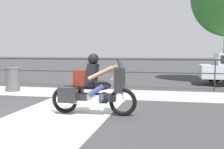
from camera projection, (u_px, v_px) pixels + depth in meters
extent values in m
plane|color=#38383A|center=(51.00, 111.00, 7.90)|extent=(120.00, 120.00, 0.00)
cube|color=#A8A59E|center=(86.00, 93.00, 11.22)|extent=(44.00, 2.40, 0.01)
cube|color=silver|center=(63.00, 113.00, 7.62)|extent=(2.62, 6.00, 0.01)
cube|color=#232326|center=(97.00, 59.00, 12.73)|extent=(36.00, 0.04, 0.06)
cube|color=#232326|center=(97.00, 72.00, 12.78)|extent=(36.00, 0.03, 0.04)
cylinder|color=#232326|center=(97.00, 73.00, 12.79)|extent=(0.05, 0.05, 1.33)
cylinder|color=#232326|center=(215.00, 75.00, 11.74)|extent=(0.05, 0.05, 1.33)
torus|color=black|center=(123.00, 102.00, 7.29)|extent=(0.74, 0.11, 0.74)
torus|color=black|center=(65.00, 100.00, 7.62)|extent=(0.74, 0.11, 0.74)
cube|color=#232326|center=(93.00, 97.00, 7.45)|extent=(1.21, 0.22, 0.20)
cube|color=silver|center=(94.00, 99.00, 7.44)|extent=(0.34, 0.26, 0.26)
ellipsoid|color=#232326|center=(100.00, 85.00, 7.38)|extent=(0.58, 0.30, 0.26)
cube|color=black|center=(87.00, 87.00, 7.46)|extent=(0.70, 0.28, 0.08)
cube|color=#232326|center=(120.00, 80.00, 7.26)|extent=(0.20, 0.53, 0.63)
cube|color=#1E232B|center=(121.00, 64.00, 7.22)|extent=(0.10, 0.45, 0.24)
cylinder|color=silver|center=(115.00, 78.00, 7.28)|extent=(0.04, 0.70, 0.04)
cylinder|color=silver|center=(85.00, 103.00, 7.34)|extent=(0.88, 0.09, 0.09)
cube|color=#232326|center=(68.00, 95.00, 7.33)|extent=(0.48, 0.28, 0.40)
cube|color=#232326|center=(74.00, 92.00, 7.80)|extent=(0.48, 0.28, 0.40)
cylinder|color=silver|center=(122.00, 91.00, 7.27)|extent=(0.19, 0.06, 0.57)
cube|color=black|center=(92.00, 75.00, 7.40)|extent=(0.32, 0.36, 0.63)
sphere|color=tan|center=(93.00, 60.00, 7.36)|extent=(0.23, 0.23, 0.23)
sphere|color=black|center=(93.00, 59.00, 7.36)|extent=(0.29, 0.29, 0.29)
cylinder|color=#33477A|center=(96.00, 90.00, 7.26)|extent=(0.44, 0.13, 0.34)
cylinder|color=#33477A|center=(102.00, 98.00, 7.24)|extent=(0.11, 0.11, 0.19)
cube|color=black|center=(104.00, 101.00, 7.24)|extent=(0.20, 0.10, 0.09)
cylinder|color=#33477A|center=(99.00, 89.00, 7.55)|extent=(0.44, 0.13, 0.34)
cylinder|color=#33477A|center=(104.00, 96.00, 7.53)|extent=(0.11, 0.11, 0.19)
cube|color=black|center=(106.00, 99.00, 7.53)|extent=(0.20, 0.10, 0.09)
cylinder|color=tan|center=(100.00, 73.00, 7.04)|extent=(0.65, 0.09, 0.37)
cylinder|color=tan|center=(106.00, 71.00, 7.62)|extent=(0.65, 0.09, 0.37)
cube|color=maroon|center=(81.00, 78.00, 7.47)|extent=(0.37, 0.26, 0.43)
torus|color=black|center=(219.00, 79.00, 13.07)|extent=(0.70, 0.11, 0.70)
torus|color=black|center=(214.00, 76.00, 14.68)|extent=(0.70, 0.11, 0.70)
cylinder|color=#515156|center=(13.00, 80.00, 11.67)|extent=(0.56, 0.56, 0.94)
cylinder|color=#515156|center=(12.00, 68.00, 11.63)|extent=(0.59, 0.59, 0.06)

